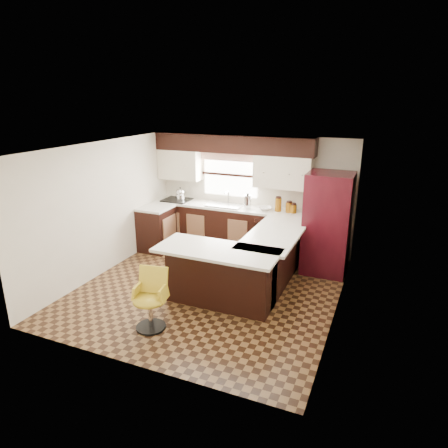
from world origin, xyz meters
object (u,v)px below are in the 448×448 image
at_px(peninsula_return, 221,277).
at_px(refrigerator, 327,224).
at_px(peninsula_long, 271,259).
at_px(bar_chair, 149,301).

distance_m(peninsula_return, refrigerator, 2.33).
relative_size(peninsula_long, peninsula_return, 1.18).
xyz_separation_m(peninsula_return, bar_chair, (-0.63, -1.07, -0.01)).
relative_size(peninsula_long, refrigerator, 1.05).
relative_size(peninsula_long, bar_chair, 2.24).
relative_size(peninsula_return, bar_chair, 1.90).
bearing_deg(bar_chair, peninsula_return, 49.59).
distance_m(peninsula_return, bar_chair, 1.24).
xyz_separation_m(peninsula_long, refrigerator, (0.78, 0.90, 0.48)).
bearing_deg(peninsula_long, peninsula_return, -118.30).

